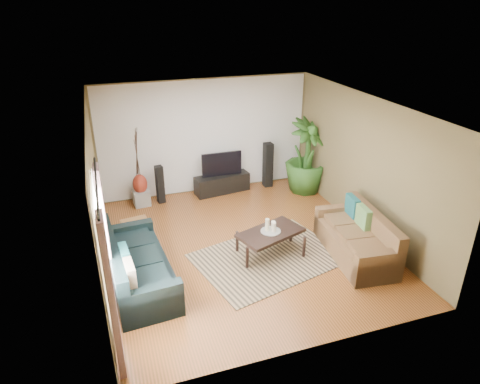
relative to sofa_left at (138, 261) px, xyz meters
name	(u,v)px	position (x,y,z in m)	size (l,w,h in m)	color
floor	(243,246)	(2.00, 0.54, -0.42)	(5.50, 5.50, 0.00)	brown
ceiling	(244,106)	(2.00, 0.54, 2.28)	(5.50, 5.50, 0.00)	white
wall_back	(205,137)	(2.00, 3.29, 0.93)	(5.00, 5.00, 0.00)	brown
wall_front	(316,265)	(2.00, -2.21, 0.93)	(5.00, 5.00, 0.00)	brown
wall_left	(97,201)	(-0.50, 0.54, 0.92)	(5.50, 5.50, 0.00)	brown
wall_right	(365,165)	(4.50, 0.54, 0.92)	(5.50, 5.50, 0.00)	brown
backwall_panel	(206,137)	(2.00, 3.28, 0.93)	(4.90, 4.90, 0.00)	white
window_pane	(102,249)	(-0.48, -1.06, 0.97)	(1.80, 1.80, 0.00)	white
curtain_near	(112,299)	(-0.43, -1.81, 0.72)	(0.08, 0.35, 2.20)	gray
curtain_far	(106,236)	(-0.43, -0.31, 0.72)	(0.08, 0.35, 2.20)	gray
curtain_rod	(96,184)	(-0.43, -1.06, 1.87)	(0.03, 0.03, 1.90)	black
sofa_left	(138,261)	(0.00, 0.00, 0.00)	(2.17, 0.93, 0.85)	black
sofa_right	(356,235)	(3.83, -0.41, 0.00)	(1.88, 0.84, 0.85)	brown
area_rug	(269,257)	(2.32, 0.01, -0.42)	(2.56, 1.81, 0.01)	tan
coffee_table	(270,243)	(2.38, 0.12, -0.18)	(1.18, 0.64, 0.48)	black
candle_tray	(271,231)	(2.38, 0.12, 0.06)	(0.36, 0.36, 0.02)	gray
candle_tall	(267,225)	(2.32, 0.15, 0.19)	(0.07, 0.07, 0.24)	beige
candle_mid	(274,227)	(2.42, 0.08, 0.16)	(0.07, 0.07, 0.18)	#F4E5CE
candle_short	(273,225)	(2.45, 0.18, 0.15)	(0.07, 0.07, 0.15)	white
tv_stand	(222,184)	(2.31, 3.04, -0.20)	(1.32, 0.40, 0.44)	black
television	(222,164)	(2.31, 3.04, 0.30)	(0.97, 0.05, 0.57)	black
speaker_left	(160,184)	(0.82, 2.95, 0.02)	(0.16, 0.18, 0.89)	black
speaker_right	(268,165)	(3.50, 3.04, 0.13)	(0.20, 0.22, 1.11)	black
potted_plant	(307,156)	(4.25, 2.49, 0.46)	(0.99, 0.99, 1.77)	#27541C
plant_pot	(304,186)	(4.25, 2.49, -0.30)	(0.33, 0.33, 0.25)	black
pedestal	(141,198)	(0.38, 2.95, -0.25)	(0.35, 0.35, 0.35)	gray
vase	(140,184)	(0.38, 2.95, 0.09)	(0.32, 0.32, 0.45)	maroon
side_table	(137,234)	(0.10, 1.19, -0.17)	(0.48, 0.48, 0.51)	#935C30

